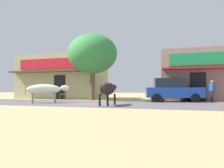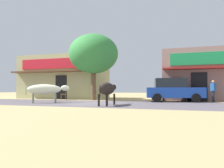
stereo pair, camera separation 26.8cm
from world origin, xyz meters
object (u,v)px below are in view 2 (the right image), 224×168
(cow_far_dark, at_px, (107,89))
(pedestrian_by_shop, at_px, (213,89))
(parked_hatchback_car, at_px, (173,90))
(cafe_chair_near_tree, at_px, (64,94))
(roadside_tree, at_px, (94,54))
(cow_near_brown, at_px, (46,89))

(cow_far_dark, height_order, pedestrian_by_shop, pedestrian_by_shop)
(parked_hatchback_car, height_order, cow_far_dark, parked_hatchback_car)
(parked_hatchback_car, relative_size, cow_far_dark, 1.53)
(cafe_chair_near_tree, bearing_deg, pedestrian_by_shop, 0.71)
(cow_far_dark, bearing_deg, roadside_tree, 120.59)
(parked_hatchback_car, xyz_separation_m, cafe_chair_near_tree, (-8.80, 0.15, -0.33))
(parked_hatchback_car, relative_size, cow_near_brown, 1.69)
(parked_hatchback_car, height_order, cafe_chair_near_tree, parked_hatchback_car)
(cow_near_brown, xyz_separation_m, cafe_chair_near_tree, (-1.11, 4.19, -0.35))
(roadside_tree, height_order, cafe_chair_near_tree, roadside_tree)
(parked_hatchback_car, bearing_deg, cow_near_brown, -152.33)
(pedestrian_by_shop, xyz_separation_m, cafe_chair_near_tree, (-11.43, -0.14, -0.35))
(pedestrian_by_shop, distance_m, cafe_chair_near_tree, 11.43)
(cow_far_dark, xyz_separation_m, pedestrian_by_shop, (5.81, 5.07, -0.04))
(pedestrian_by_shop, bearing_deg, roadside_tree, 179.09)
(cow_near_brown, distance_m, cow_far_dark, 4.56)
(parked_hatchback_car, distance_m, cow_near_brown, 8.69)
(pedestrian_by_shop, relative_size, cafe_chair_near_tree, 1.62)
(cafe_chair_near_tree, bearing_deg, cow_near_brown, -75.13)
(cow_near_brown, height_order, pedestrian_by_shop, pedestrian_by_shop)
(roadside_tree, height_order, cow_far_dark, roadside_tree)
(parked_hatchback_car, bearing_deg, cow_far_dark, -123.77)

